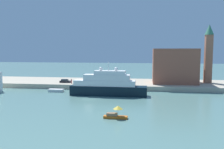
% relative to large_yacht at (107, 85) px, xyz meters
% --- Properties ---
extents(ground, '(400.00, 400.00, 0.00)m').
position_rel_large_yacht_xyz_m(ground, '(-4.25, -6.85, -3.12)').
color(ground, slate).
extents(quay_dock, '(110.00, 22.24, 1.69)m').
position_rel_large_yacht_xyz_m(quay_dock, '(-4.25, 20.27, -2.28)').
color(quay_dock, '#ADA38E').
rests_on(quay_dock, ground).
extents(large_yacht, '(23.76, 4.30, 10.55)m').
position_rel_large_yacht_xyz_m(large_yacht, '(0.00, 0.00, 0.00)').
color(large_yacht, black).
rests_on(large_yacht, ground).
extents(small_motorboat, '(4.95, 1.95, 2.67)m').
position_rel_large_yacht_xyz_m(small_motorboat, '(5.85, -24.56, -2.00)').
color(small_motorboat, '#C66019').
rests_on(small_motorboat, ground).
extents(work_barge, '(5.12, 1.95, 0.94)m').
position_rel_large_yacht_xyz_m(work_barge, '(-18.29, 3.74, -2.65)').
color(work_barge, silver).
rests_on(work_barge, ground).
extents(harbor_building, '(16.11, 12.27, 12.95)m').
position_rel_large_yacht_xyz_m(harbor_building, '(22.40, 19.83, 5.05)').
color(harbor_building, '#93513D').
rests_on(harbor_building, quay_dock).
extents(bell_tower, '(3.34, 3.34, 21.99)m').
position_rel_large_yacht_xyz_m(bell_tower, '(35.02, 21.99, 10.55)').
color(bell_tower, '#9E664C').
rests_on(bell_tower, quay_dock).
extents(parked_car, '(4.07, 1.74, 1.34)m').
position_rel_large_yacht_xyz_m(parked_car, '(-18.86, 14.46, -0.86)').
color(parked_car, black).
rests_on(parked_car, quay_dock).
extents(person_figure, '(0.36, 0.36, 1.78)m').
position_rel_large_yacht_xyz_m(person_figure, '(-15.77, 12.70, -0.60)').
color(person_figure, maroon).
rests_on(person_figure, quay_dock).
extents(mooring_bollard, '(0.37, 0.37, 0.67)m').
position_rel_large_yacht_xyz_m(mooring_bollard, '(-6.04, 10.51, -1.10)').
color(mooring_bollard, black).
rests_on(mooring_bollard, quay_dock).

